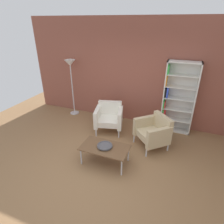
# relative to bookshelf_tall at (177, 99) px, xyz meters

# --- Properties ---
(ground_plane) EXTENTS (8.32, 8.32, 0.00)m
(ground_plane) POSITION_rel_bookshelf_tall_xyz_m (-1.32, -2.26, -0.93)
(ground_plane) COLOR olive
(brick_back_panel) EXTENTS (6.40, 0.12, 2.90)m
(brick_back_panel) POSITION_rel_bookshelf_tall_xyz_m (-1.32, 0.20, 0.52)
(brick_back_panel) COLOR brown
(brick_back_panel) RESTS_ON ground_plane
(bookshelf_tall) EXTENTS (0.80, 0.30, 1.90)m
(bookshelf_tall) POSITION_rel_bookshelf_tall_xyz_m (0.00, 0.00, 0.00)
(bookshelf_tall) COLOR silver
(bookshelf_tall) RESTS_ON ground_plane
(coffee_table_low) EXTENTS (1.00, 0.56, 0.40)m
(coffee_table_low) POSITION_rel_bookshelf_tall_xyz_m (-1.22, -1.97, -0.56)
(coffee_table_low) COLOR brown
(coffee_table_low) RESTS_ON ground_plane
(decorative_bowl) EXTENTS (0.32, 0.32, 0.05)m
(decorative_bowl) POSITION_rel_bookshelf_tall_xyz_m (-1.22, -1.97, -0.49)
(decorative_bowl) COLOR #4C4C51
(decorative_bowl) RESTS_ON coffee_table_low
(armchair_spare_guest) EXTENTS (0.85, 0.81, 0.78)m
(armchair_spare_guest) POSITION_rel_bookshelf_tall_xyz_m (-1.65, -0.69, -0.51)
(armchair_spare_guest) COLOR white
(armchair_spare_guest) RESTS_ON ground_plane
(armchair_by_bookshelf) EXTENTS (0.95, 0.95, 0.78)m
(armchair_by_bookshelf) POSITION_rel_bookshelf_tall_xyz_m (-0.38, -0.99, -0.51)
(armchair_by_bookshelf) COLOR #C6B289
(armchair_by_bookshelf) RESTS_ON ground_plane
(floor_lamp_torchiere) EXTENTS (0.32, 0.32, 1.74)m
(floor_lamp_torchiere) POSITION_rel_bookshelf_tall_xyz_m (-3.12, -0.11, 0.52)
(floor_lamp_torchiere) COLOR silver
(floor_lamp_torchiere) RESTS_ON ground_plane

